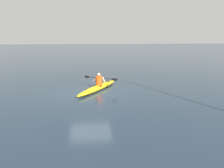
# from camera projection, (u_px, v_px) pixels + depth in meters

# --- Properties ---
(ground_plane) EXTENTS (160.00, 160.00, 0.00)m
(ground_plane) POSITION_uv_depth(u_px,v_px,m) (90.00, 94.00, 12.44)
(ground_plane) COLOR #1E2D3D
(kayak) EXTENTS (2.95, 4.15, 0.29)m
(kayak) POSITION_uv_depth(u_px,v_px,m) (98.00, 88.00, 13.27)
(kayak) COLOR #EAB214
(kayak) RESTS_ON ground
(kayaker) EXTENTS (2.06, 1.34, 0.77)m
(kayaker) POSITION_uv_depth(u_px,v_px,m) (99.00, 80.00, 13.29)
(kayaker) COLOR #E04C14
(kayaker) RESTS_ON kayak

